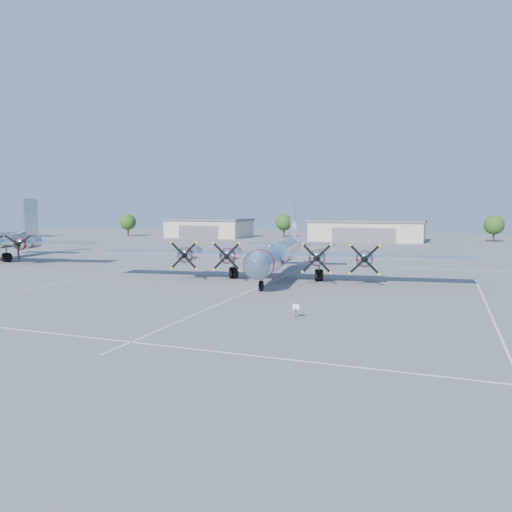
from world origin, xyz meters
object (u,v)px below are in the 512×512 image
(hangar_west, at_px, (209,228))
(tree_east, at_px, (494,225))
(tree_far_west, at_px, (128,222))
(tree_west, at_px, (284,223))
(info_placard, at_px, (296,308))
(hangar_center, at_px, (367,230))
(main_bomber_b29, at_px, (278,278))

(hangar_west, bearing_deg, tree_east, 4.60)
(tree_far_west, height_order, tree_west, same)
(tree_west, xyz_separation_m, info_placard, (32.84, -101.68, -3.45))
(hangar_center, distance_m, tree_west, 26.30)
(tree_far_west, distance_m, tree_west, 46.57)
(main_bomber_b29, bearing_deg, hangar_west, 113.36)
(hangar_center, height_order, tree_west, tree_west)
(hangar_center, distance_m, tree_far_west, 70.13)
(tree_west, xyz_separation_m, tree_east, (55.00, -2.00, 0.00))
(tree_west, distance_m, info_placard, 106.91)
(main_bomber_b29, bearing_deg, tree_far_west, 127.18)
(tree_east, relative_size, info_placard, 6.06)
(hangar_west, xyz_separation_m, tree_far_west, (-25.00, -3.96, 1.51))
(tree_far_west, height_order, info_placard, tree_far_west)
(tree_west, distance_m, tree_east, 55.04)
(info_placard, bearing_deg, tree_far_west, 135.26)
(hangar_west, xyz_separation_m, hangar_center, (45.00, -0.00, -0.00))
(hangar_center, bearing_deg, tree_east, 11.38)
(hangar_west, xyz_separation_m, main_bomber_b29, (44.62, -72.77, -2.71))
(tree_far_west, xyz_separation_m, tree_west, (45.00, 12.00, 0.00))
(hangar_west, distance_m, info_placard, 107.54)
(main_bomber_b29, xyz_separation_m, info_placard, (8.21, -20.87, 0.77))
(tree_east, bearing_deg, info_placard, -102.53)
(hangar_west, relative_size, hangar_center, 0.79)
(hangar_center, distance_m, tree_east, 30.64)
(hangar_center, xyz_separation_m, tree_far_west, (-70.00, -3.96, 1.51))
(tree_west, distance_m, main_bomber_b29, 84.58)
(hangar_west, bearing_deg, hangar_center, -0.00)
(tree_west, bearing_deg, hangar_west, -158.11)
(hangar_west, bearing_deg, tree_far_west, -170.99)
(hangar_center, bearing_deg, tree_far_west, -176.76)
(hangar_center, bearing_deg, hangar_west, 180.00)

